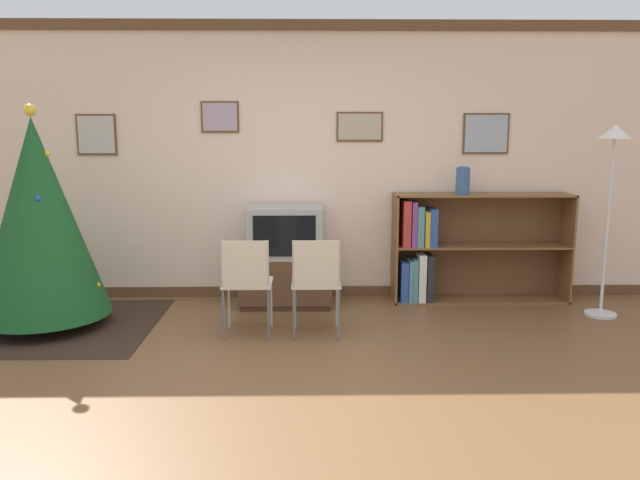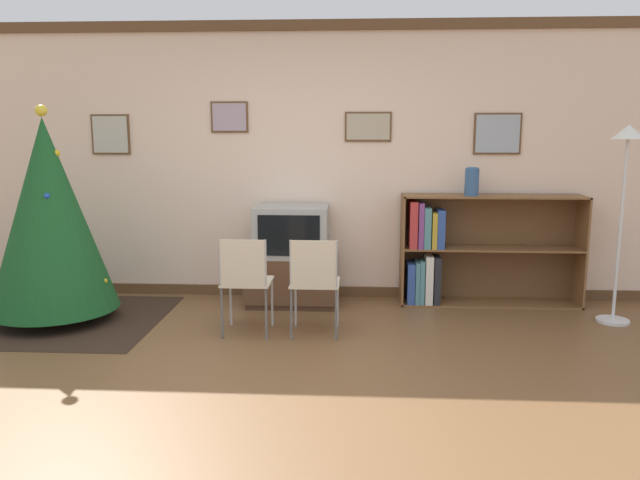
% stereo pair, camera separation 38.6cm
% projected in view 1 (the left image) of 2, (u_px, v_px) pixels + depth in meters
% --- Properties ---
extents(ground_plane, '(24.00, 24.00, 0.00)m').
position_uv_depth(ground_plane, '(283.00, 393.00, 4.02)').
color(ground_plane, brown).
extents(wall_back, '(8.46, 0.11, 2.70)m').
position_uv_depth(wall_back, '(292.00, 162.00, 6.17)').
color(wall_back, beige).
rests_on(wall_back, ground_plane).
extents(area_rug, '(1.86, 1.62, 0.01)m').
position_uv_depth(area_rug, '(47.00, 326.00, 5.38)').
color(area_rug, '#332319').
rests_on(area_rug, ground_plane).
extents(christmas_tree, '(1.09, 1.09, 1.87)m').
position_uv_depth(christmas_tree, '(39.00, 219.00, 5.22)').
color(christmas_tree, maroon).
rests_on(christmas_tree, area_rug).
extents(tv_console, '(0.87, 0.55, 0.48)m').
position_uv_depth(tv_console, '(286.00, 280.00, 6.02)').
color(tv_console, '#412A1A').
rests_on(tv_console, ground_plane).
extents(television, '(0.70, 0.54, 0.48)m').
position_uv_depth(television, '(285.00, 231.00, 5.94)').
color(television, '#9E9E99').
rests_on(television, tv_console).
extents(folding_chair_left, '(0.40, 0.40, 0.82)m').
position_uv_depth(folding_chair_left, '(246.00, 281.00, 5.02)').
color(folding_chair_left, beige).
rests_on(folding_chair_left, ground_plane).
extents(folding_chair_right, '(0.40, 0.40, 0.82)m').
position_uv_depth(folding_chair_right, '(316.00, 281.00, 5.03)').
color(folding_chair_right, beige).
rests_on(folding_chair_right, ground_plane).
extents(bookshelf, '(1.72, 0.36, 1.06)m').
position_uv_depth(bookshelf, '(450.00, 249.00, 6.11)').
color(bookshelf, brown).
rests_on(bookshelf, ground_plane).
extents(vase, '(0.13, 0.13, 0.26)m').
position_uv_depth(vase, '(463.00, 180.00, 5.95)').
color(vase, '#335684').
rests_on(vase, bookshelf).
extents(standing_lamp, '(0.28, 0.28, 1.72)m').
position_uv_depth(standing_lamp, '(612.00, 171.00, 5.46)').
color(standing_lamp, silver).
rests_on(standing_lamp, ground_plane).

